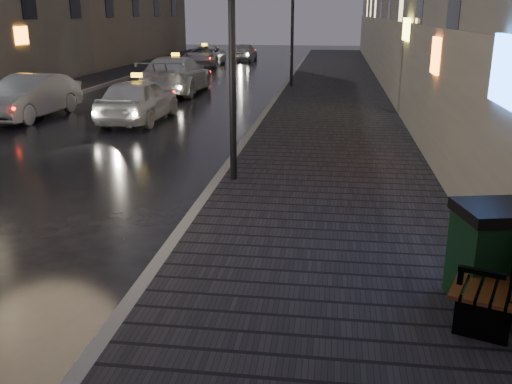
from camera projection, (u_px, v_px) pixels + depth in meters
sidewalk at (334, 91)px, 26.00m from camera, size 4.60×58.00×0.15m
curb at (282, 90)px, 26.31m from camera, size 0.20×58.00×0.15m
sidewalk_far at (73, 87)px, 27.62m from camera, size 2.40×58.00×0.15m
curb_far at (98, 87)px, 27.46m from camera, size 0.20×58.00×0.15m
lamp_near at (232, 14)px, 11.07m from camera, size 0.36×0.36×5.28m
lamp_far at (293, 13)px, 26.18m from camera, size 0.36×0.36×5.28m
bench at (502, 266)px, 6.69m from camera, size 1.38×2.17×1.05m
trash_bin at (490, 254)px, 6.79m from camera, size 0.96×0.96×1.23m
taxi_near at (138, 100)px, 19.04m from camera, size 1.82×4.35×1.47m
car_left_mid at (30, 97)px, 19.68m from camera, size 1.89×4.57×1.47m
taxi_mid at (176, 75)px, 25.68m from camera, size 2.41×5.74×1.66m
taxi_far at (205, 56)px, 39.02m from camera, size 2.32×4.92×1.36m
car_far at (244, 52)px, 43.02m from camera, size 1.64×3.91×1.32m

